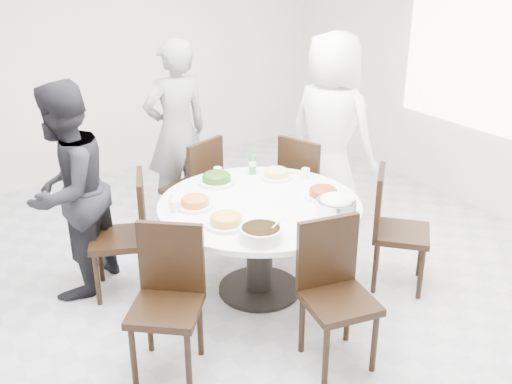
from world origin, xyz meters
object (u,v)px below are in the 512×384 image
chair_n (191,187)px  chair_nw (118,236)px  dining_table (260,248)px  chair_s (340,299)px  chair_ne (309,185)px  beverage_bottle (252,161)px  chair_se (402,230)px  soup_bowl (261,234)px  diner_middle (177,132)px  diner_left (67,192)px  diner_right (331,132)px  chair_sw (165,306)px  rice_bowl (336,208)px

chair_n → chair_nw: (-0.90, -0.55, 0.00)m
dining_table → chair_s: 0.98m
chair_ne → beverage_bottle: bearing=77.7°
chair_se → soup_bowl: bearing=135.7°
diner_middle → diner_left: diner_middle is taller
chair_s → chair_nw: bearing=130.3°
diner_right → diner_left: (-2.38, 0.15, -0.09)m
chair_se → diner_middle: diner_middle is taller
chair_sw → soup_bowl: chair_sw is taller
diner_left → dining_table: bearing=103.8°
chair_ne → soup_bowl: chair_ne is taller
diner_middle → rice_bowl: size_ratio=6.24×
diner_right → soup_bowl: bearing=109.4°
diner_right → rice_bowl: size_ratio=6.50×
diner_left → chair_sw: bearing=56.6°
chair_n → diner_left: size_ratio=0.58×
chair_nw → diner_middle: bearing=157.4°
dining_table → soup_bowl: 0.71m
chair_nw → diner_left: size_ratio=0.58×
chair_n → chair_sw: size_ratio=1.00×
beverage_bottle → diner_right: bearing=8.7°
chair_se → dining_table: bearing=109.2°
dining_table → rice_bowl: size_ratio=5.37×
dining_table → diner_middle: bearing=87.0°
diner_middle → chair_s: bearing=87.1°
chair_n → chair_s: same height
diner_middle → beverage_bottle: 1.03m
dining_table → diner_left: 1.49m
diner_middle → beverage_bottle: size_ratio=7.98×
dining_table → chair_n: size_ratio=1.58×
chair_sw → rice_bowl: chair_sw is taller
chair_n → chair_nw: bearing=12.1°
dining_table → soup_bowl: size_ratio=5.31×
diner_left → soup_bowl: size_ratio=5.82×
diner_middle → diner_left: size_ratio=1.06×
chair_ne → diner_right: size_ratio=0.52×
diner_middle → rice_bowl: (0.25, -2.00, -0.06)m
chair_ne → chair_sw: same height
diner_right → chair_sw: bearing=99.4°
chair_n → diner_middle: (0.07, 0.40, 0.40)m
chair_ne → chair_s: size_ratio=1.00×
chair_s → beverage_bottle: size_ratio=4.36×
chair_se → chair_sw: bearing=135.5°
diner_left → rice_bowl: size_ratio=5.89×
dining_table → beverage_bottle: bearing=62.4°
soup_bowl → chair_n: bearing=79.0°
dining_table → chair_se: chair_se is taller
chair_sw → dining_table: bearing=64.9°
chair_se → beverage_bottle: (-0.70, 1.04, 0.38)m
diner_middle → diner_left: (-1.25, -0.72, -0.05)m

